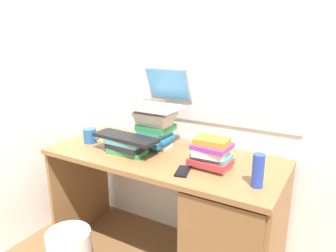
% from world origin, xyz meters
% --- Properties ---
extents(wall_back, '(6.00, 0.06, 2.60)m').
position_xyz_m(wall_back, '(0.00, 0.35, 1.30)').
color(wall_back, white).
rests_on(wall_back, ground).
extents(wall_left, '(0.05, 6.00, 2.60)m').
position_xyz_m(wall_left, '(-0.99, 0.00, 1.30)').
color(wall_left, silver).
rests_on(wall_left, ground).
extents(desk, '(1.44, 0.61, 0.73)m').
position_xyz_m(desk, '(0.37, -0.02, 0.40)').
color(desk, olive).
rests_on(desk, ground).
extents(book_stack_tall, '(0.25, 0.20, 0.26)m').
position_xyz_m(book_stack_tall, '(-0.12, 0.10, 0.86)').
color(book_stack_tall, white).
rests_on(book_stack_tall, desk).
extents(book_stack_keyboard_riser, '(0.25, 0.15, 0.09)m').
position_xyz_m(book_stack_keyboard_riser, '(-0.20, -0.09, 0.77)').
color(book_stack_keyboard_riser, '#338C4C').
rests_on(book_stack_keyboard_riser, desk).
extents(book_stack_side, '(0.23, 0.19, 0.17)m').
position_xyz_m(book_stack_side, '(0.33, -0.02, 0.81)').
color(book_stack_side, white).
rests_on(book_stack_side, desk).
extents(laptop, '(0.32, 0.34, 0.24)m').
position_xyz_m(laptop, '(-0.12, 0.17, 1.04)').
color(laptop, '#B7BABF').
rests_on(laptop, book_stack_tall).
extents(keyboard, '(0.43, 0.16, 0.02)m').
position_xyz_m(keyboard, '(-0.21, -0.09, 0.83)').
color(keyboard, black).
rests_on(keyboard, book_stack_keyboard_riser).
extents(computer_mouse, '(0.06, 0.10, 0.04)m').
position_xyz_m(computer_mouse, '(0.22, 0.04, 0.75)').
color(computer_mouse, '#A5A8AD').
rests_on(computer_mouse, desk).
extents(mug, '(0.13, 0.09, 0.10)m').
position_xyz_m(mug, '(-0.54, -0.05, 0.78)').
color(mug, '#265999').
rests_on(mug, desk).
extents(water_bottle, '(0.06, 0.06, 0.17)m').
position_xyz_m(water_bottle, '(0.61, -0.13, 0.81)').
color(water_bottle, '#263FA5').
rests_on(water_bottle, desk).
extents(cell_phone, '(0.10, 0.15, 0.01)m').
position_xyz_m(cell_phone, '(0.22, -0.16, 0.73)').
color(cell_phone, black).
rests_on(cell_phone, desk).
extents(wastebasket, '(0.27, 0.27, 0.26)m').
position_xyz_m(wastebasket, '(-0.44, -0.39, 0.13)').
color(wastebasket, silver).
rests_on(wastebasket, ground).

